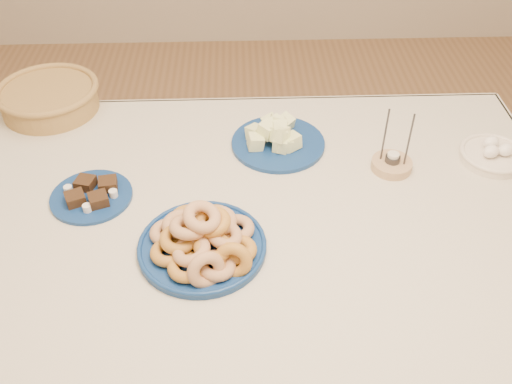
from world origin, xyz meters
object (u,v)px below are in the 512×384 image
at_px(melon_plate, 277,138).
at_px(brownie_plate, 92,195).
at_px(candle_holder, 392,164).
at_px(egg_bowl, 493,154).
at_px(dining_table, 255,236).
at_px(wicker_basket, 49,97).
at_px(donut_platter, 203,241).

height_order(melon_plate, brownie_plate, melon_plate).
bearing_deg(candle_holder, egg_bowl, 5.69).
xyz_separation_m(candle_holder, egg_bowl, (0.31, 0.03, 0.00)).
height_order(dining_table, wicker_basket, wicker_basket).
xyz_separation_m(donut_platter, egg_bowl, (0.84, 0.34, -0.02)).
xyz_separation_m(brownie_plate, egg_bowl, (1.15, 0.13, 0.01)).
distance_m(melon_plate, egg_bowl, 0.64).
bearing_deg(melon_plate, wicker_basket, 162.60).
xyz_separation_m(wicker_basket, egg_bowl, (1.36, -0.32, -0.03)).
bearing_deg(brownie_plate, melon_plate, 23.16).
xyz_separation_m(dining_table, candle_holder, (0.40, 0.15, 0.12)).
xyz_separation_m(dining_table, wicker_basket, (-0.66, 0.51, 0.15)).
relative_size(dining_table, donut_platter, 4.33).
bearing_deg(wicker_basket, dining_table, -37.58).
height_order(dining_table, candle_holder, candle_holder).
xyz_separation_m(wicker_basket, candle_holder, (1.06, -0.35, -0.03)).
distance_m(melon_plate, candle_holder, 0.35).
xyz_separation_m(dining_table, brownie_plate, (-0.44, 0.05, 0.12)).
xyz_separation_m(melon_plate, egg_bowl, (0.63, -0.09, -0.01)).
distance_m(donut_platter, wicker_basket, 0.84).
xyz_separation_m(donut_platter, wicker_basket, (-0.52, 0.66, 0.01)).
bearing_deg(wicker_basket, candle_holder, -18.42).
relative_size(melon_plate, egg_bowl, 1.17).
xyz_separation_m(dining_table, donut_platter, (-0.13, -0.15, 0.14)).
relative_size(melon_plate, candle_holder, 1.50).
distance_m(wicker_basket, egg_bowl, 1.40).
bearing_deg(donut_platter, dining_table, 49.07).
height_order(melon_plate, egg_bowl, melon_plate).
bearing_deg(melon_plate, egg_bowl, -8.28).
distance_m(donut_platter, melon_plate, 0.48).
xyz_separation_m(melon_plate, wicker_basket, (-0.73, 0.23, 0.02)).
bearing_deg(dining_table, donut_platter, -130.93).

